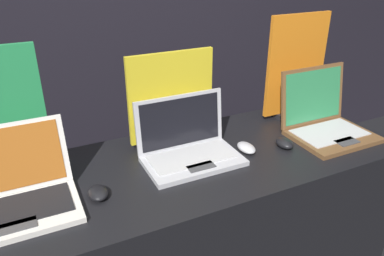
{
  "coord_description": "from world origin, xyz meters",
  "views": [
    {
      "loc": [
        -0.57,
        -0.86,
        1.67
      ],
      "look_at": [
        0.0,
        0.33,
        1.03
      ],
      "focal_mm": 35.0,
      "sensor_mm": 36.0,
      "label": 1
    }
  ],
  "objects_px": {
    "promo_stand_middle": "(171,101)",
    "promo_stand_front": "(0,114)",
    "mouse_middle": "(246,148)",
    "mouse_front": "(98,193)",
    "mouse_back": "(285,143)",
    "laptop_back": "(325,120)",
    "laptop_front": "(13,192)",
    "laptop_middle": "(188,145)",
    "promo_stand_back": "(296,69)"
  },
  "relations": [
    {
      "from": "promo_stand_middle",
      "to": "promo_stand_front",
      "type": "bearing_deg",
      "value": 173.95
    },
    {
      "from": "mouse_middle",
      "to": "promo_stand_middle",
      "type": "distance_m",
      "value": 0.38
    },
    {
      "from": "mouse_front",
      "to": "mouse_back",
      "type": "relative_size",
      "value": 1.03
    },
    {
      "from": "laptop_back",
      "to": "promo_stand_middle",
      "type": "bearing_deg",
      "value": 160.78
    },
    {
      "from": "laptop_front",
      "to": "mouse_back",
      "type": "relative_size",
      "value": 4.24
    },
    {
      "from": "laptop_front",
      "to": "mouse_middle",
      "type": "height_order",
      "value": "laptop_front"
    },
    {
      "from": "laptop_middle",
      "to": "mouse_front",
      "type": "bearing_deg",
      "value": -164.64
    },
    {
      "from": "promo_stand_middle",
      "to": "laptop_front",
      "type": "bearing_deg",
      "value": -162.17
    },
    {
      "from": "laptop_front",
      "to": "mouse_back",
      "type": "height_order",
      "value": "laptop_front"
    },
    {
      "from": "mouse_front",
      "to": "promo_stand_back",
      "type": "distance_m",
      "value": 1.13
    },
    {
      "from": "mouse_middle",
      "to": "promo_stand_back",
      "type": "distance_m",
      "value": 0.53
    },
    {
      "from": "mouse_front",
      "to": "promo_stand_front",
      "type": "height_order",
      "value": "promo_stand_front"
    },
    {
      "from": "promo_stand_front",
      "to": "promo_stand_middle",
      "type": "relative_size",
      "value": 1.19
    },
    {
      "from": "laptop_middle",
      "to": "promo_stand_middle",
      "type": "distance_m",
      "value": 0.22
    },
    {
      "from": "laptop_front",
      "to": "mouse_middle",
      "type": "bearing_deg",
      "value": -0.85
    },
    {
      "from": "laptop_front",
      "to": "laptop_middle",
      "type": "relative_size",
      "value": 1.02
    },
    {
      "from": "laptop_front",
      "to": "promo_stand_front",
      "type": "distance_m",
      "value": 0.33
    },
    {
      "from": "promo_stand_middle",
      "to": "mouse_back",
      "type": "relative_size",
      "value": 4.37
    },
    {
      "from": "mouse_back",
      "to": "laptop_middle",
      "type": "bearing_deg",
      "value": 166.43
    },
    {
      "from": "laptop_middle",
      "to": "laptop_back",
      "type": "relative_size",
      "value": 1.07
    },
    {
      "from": "laptop_back",
      "to": "mouse_back",
      "type": "distance_m",
      "value": 0.26
    },
    {
      "from": "mouse_back",
      "to": "promo_stand_back",
      "type": "xyz_separation_m",
      "value": [
        0.25,
        0.27,
        0.23
      ]
    },
    {
      "from": "mouse_front",
      "to": "mouse_back",
      "type": "height_order",
      "value": "mouse_back"
    },
    {
      "from": "laptop_front",
      "to": "mouse_middle",
      "type": "distance_m",
      "value": 0.91
    },
    {
      "from": "mouse_middle",
      "to": "laptop_middle",
      "type": "bearing_deg",
      "value": 166.79
    },
    {
      "from": "laptop_back",
      "to": "laptop_middle",
      "type": "bearing_deg",
      "value": 174.35
    },
    {
      "from": "laptop_front",
      "to": "promo_stand_middle",
      "type": "height_order",
      "value": "promo_stand_middle"
    },
    {
      "from": "laptop_back",
      "to": "mouse_back",
      "type": "xyz_separation_m",
      "value": [
        -0.25,
        -0.03,
        -0.05
      ]
    },
    {
      "from": "laptop_front",
      "to": "mouse_back",
      "type": "xyz_separation_m",
      "value": [
        1.08,
        -0.06,
        -0.04
      ]
    },
    {
      "from": "mouse_middle",
      "to": "laptop_back",
      "type": "height_order",
      "value": "laptop_back"
    },
    {
      "from": "mouse_front",
      "to": "laptop_middle",
      "type": "relative_size",
      "value": 0.25
    },
    {
      "from": "laptop_back",
      "to": "mouse_middle",
      "type": "bearing_deg",
      "value": 178.91
    },
    {
      "from": "promo_stand_front",
      "to": "laptop_middle",
      "type": "height_order",
      "value": "promo_stand_front"
    },
    {
      "from": "laptop_middle",
      "to": "mouse_back",
      "type": "distance_m",
      "value": 0.43
    },
    {
      "from": "laptop_front",
      "to": "mouse_front",
      "type": "height_order",
      "value": "laptop_front"
    },
    {
      "from": "mouse_middle",
      "to": "promo_stand_front",
      "type": "bearing_deg",
      "value": 161.97
    },
    {
      "from": "mouse_front",
      "to": "laptop_middle",
      "type": "distance_m",
      "value": 0.42
    },
    {
      "from": "laptop_middle",
      "to": "promo_stand_back",
      "type": "relative_size",
      "value": 0.75
    },
    {
      "from": "laptop_middle",
      "to": "promo_stand_back",
      "type": "xyz_separation_m",
      "value": [
        0.67,
        0.17,
        0.19
      ]
    },
    {
      "from": "laptop_front",
      "to": "promo_stand_front",
      "type": "height_order",
      "value": "promo_stand_front"
    },
    {
      "from": "mouse_front",
      "to": "promo_stand_front",
      "type": "distance_m",
      "value": 0.49
    },
    {
      "from": "laptop_back",
      "to": "promo_stand_back",
      "type": "bearing_deg",
      "value": 90.0
    },
    {
      "from": "laptop_front",
      "to": "mouse_back",
      "type": "bearing_deg",
      "value": -2.97
    },
    {
      "from": "promo_stand_middle",
      "to": "laptop_back",
      "type": "distance_m",
      "value": 0.72
    },
    {
      "from": "promo_stand_middle",
      "to": "laptop_back",
      "type": "xyz_separation_m",
      "value": [
        0.67,
        -0.23,
        -0.13
      ]
    },
    {
      "from": "laptop_back",
      "to": "promo_stand_back",
      "type": "relative_size",
      "value": 0.71
    },
    {
      "from": "promo_stand_middle",
      "to": "mouse_back",
      "type": "xyz_separation_m",
      "value": [
        0.42,
        -0.27,
        -0.17
      ]
    },
    {
      "from": "laptop_middle",
      "to": "mouse_back",
      "type": "xyz_separation_m",
      "value": [
        0.42,
        -0.1,
        -0.04
      ]
    },
    {
      "from": "laptop_front",
      "to": "laptop_back",
      "type": "xyz_separation_m",
      "value": [
        1.33,
        -0.02,
        0.01
      ]
    },
    {
      "from": "promo_stand_front",
      "to": "promo_stand_back",
      "type": "bearing_deg",
      "value": -2.89
    }
  ]
}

